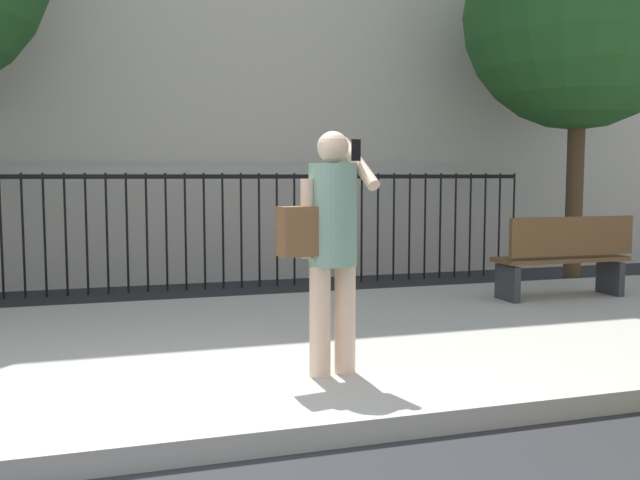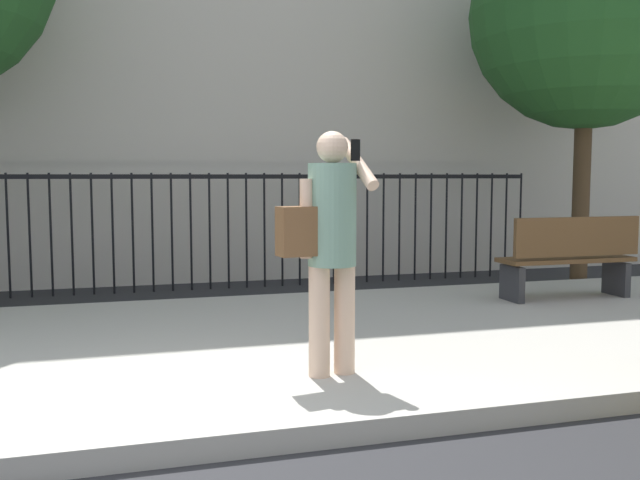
# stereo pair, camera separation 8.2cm
# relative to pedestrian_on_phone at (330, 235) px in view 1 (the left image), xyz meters

# --- Properties ---
(ground_plane) EXTENTS (60.00, 60.00, 0.00)m
(ground_plane) POSITION_rel_pedestrian_on_phone_xyz_m (-1.33, -0.95, -1.15)
(ground_plane) COLOR #28282B
(sidewalk) EXTENTS (28.00, 4.40, 0.15)m
(sidewalk) POSITION_rel_pedestrian_on_phone_xyz_m (-1.33, 1.25, -1.08)
(sidewalk) COLOR #B2ADA3
(sidewalk) RESTS_ON ground
(iron_fence) EXTENTS (12.03, 0.04, 1.60)m
(iron_fence) POSITION_rel_pedestrian_on_phone_xyz_m (-1.33, 4.95, -0.13)
(iron_fence) COLOR black
(iron_fence) RESTS_ON ground
(pedestrian_on_phone) EXTENTS (0.69, 0.51, 1.72)m
(pedestrian_on_phone) POSITION_rel_pedestrian_on_phone_xyz_m (0.00, 0.00, 0.00)
(pedestrian_on_phone) COLOR beige
(pedestrian_on_phone) RESTS_ON sidewalk
(street_bench) EXTENTS (1.60, 0.45, 0.95)m
(street_bench) POSITION_rel_pedestrian_on_phone_xyz_m (3.55, 2.15, -0.50)
(street_bench) COLOR brown
(street_bench) RESTS_ON sidewalk
(street_tree_far) EXTENTS (3.16, 3.16, 5.36)m
(street_tree_far) POSITION_rel_pedestrian_on_phone_xyz_m (4.81, 3.66, 2.61)
(street_tree_far) COLOR #4C3823
(street_tree_far) RESTS_ON ground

